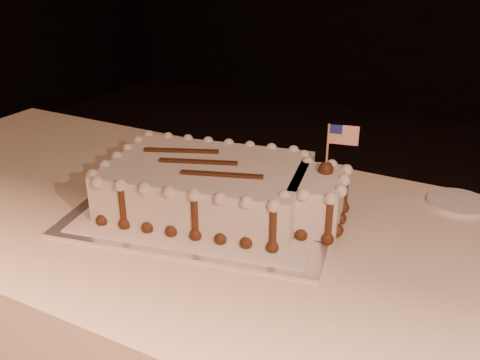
% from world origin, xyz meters
% --- Properties ---
extents(cake_board, '(0.63, 0.52, 0.01)m').
position_xyz_m(cake_board, '(-0.25, 0.63, 0.75)').
color(cake_board, white).
rests_on(cake_board, banquet_table).
extents(doily, '(0.56, 0.47, 0.00)m').
position_xyz_m(doily, '(-0.25, 0.63, 0.76)').
color(doily, silver).
rests_on(doily, cake_board).
extents(sheet_cake, '(0.55, 0.37, 0.21)m').
position_xyz_m(sheet_cake, '(-0.22, 0.64, 0.81)').
color(sheet_cake, silver).
rests_on(sheet_cake, doily).
extents(side_plate, '(0.14, 0.14, 0.01)m').
position_xyz_m(side_plate, '(0.24, 0.92, 0.76)').
color(side_plate, silver).
rests_on(side_plate, banquet_table).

